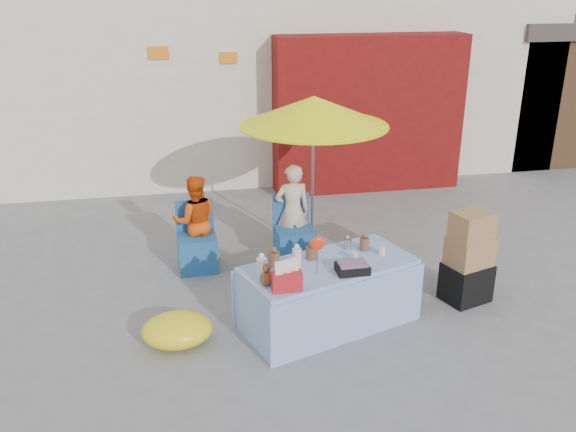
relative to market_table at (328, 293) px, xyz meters
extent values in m
plane|color=slate|center=(-0.42, 0.07, -0.36)|extent=(80.00, 80.00, 0.00)
cube|color=silver|center=(-0.42, 7.07, 1.89)|extent=(12.00, 5.00, 4.50)
cube|color=maroon|center=(1.78, 4.27, 0.94)|extent=(3.20, 0.60, 2.60)
cube|color=#4C331E|center=(6.08, 6.07, 0.84)|extent=(2.60, 3.00, 2.40)
cube|color=#3F3833|center=(6.08, 6.07, 2.19)|extent=(2.80, 3.20, 0.30)
cube|color=orange|center=(-1.62, 4.55, 1.99)|extent=(0.32, 0.04, 0.20)
cube|color=orange|center=(-0.52, 4.55, 1.89)|extent=(0.28, 0.04, 0.18)
cube|color=#9BB8F9|center=(0.01, 0.00, -0.01)|extent=(1.95, 1.34, 0.71)
cube|color=#9BB8F9|center=(0.14, -0.39, -0.03)|extent=(1.75, 0.62, 0.66)
cube|color=#9BB8F9|center=(-0.13, 0.40, -0.03)|extent=(1.75, 0.62, 0.66)
cylinder|color=silver|center=(-0.71, -0.09, 0.43)|extent=(0.13, 0.13, 0.17)
cylinder|color=brown|center=(-0.56, 0.06, 0.42)|extent=(0.14, 0.14, 0.15)
cylinder|color=silver|center=(-0.34, -0.01, 0.45)|extent=(0.12, 0.12, 0.21)
cylinder|color=brown|center=(-0.14, 0.15, 0.41)|extent=(0.16, 0.16, 0.13)
cylinder|color=#B2B2B7|center=(0.30, 0.32, 0.40)|extent=(0.11, 0.11, 0.11)
cylinder|color=brown|center=(0.47, 0.26, 0.41)|extent=(0.13, 0.13, 0.14)
cylinder|color=silver|center=(0.29, 0.05, 0.39)|extent=(0.10, 0.10, 0.08)
cylinder|color=silver|center=(0.62, 0.11, 0.39)|extent=(0.10, 0.10, 0.08)
sphere|color=brown|center=(-0.70, -0.33, 0.41)|extent=(0.14, 0.14, 0.14)
ellipsoid|color=red|center=(-0.17, -0.21, 0.68)|extent=(0.15, 0.09, 0.14)
cube|color=red|center=(-0.53, -0.48, 0.44)|extent=(0.31, 0.22, 0.19)
cube|color=black|center=(0.19, -0.23, 0.39)|extent=(0.38, 0.32, 0.08)
cube|color=#205895|center=(-1.28, 1.59, -0.14)|extent=(0.50, 0.48, 0.45)
cube|color=#205895|center=(-1.29, 1.81, 0.29)|extent=(0.48, 0.06, 0.40)
cube|color=#205895|center=(-0.03, 1.59, -0.14)|extent=(0.50, 0.48, 0.45)
cube|color=#205895|center=(-0.04, 1.81, 0.29)|extent=(0.48, 0.06, 0.40)
imported|color=#E34B0B|center=(-1.28, 1.74, 0.23)|extent=(0.59, 0.47, 1.19)
imported|color=beige|center=(-0.03, 1.74, 0.27)|extent=(0.47, 0.32, 1.26)
cylinder|color=gray|center=(0.27, 1.89, 0.64)|extent=(0.04, 0.04, 2.00)
cone|color=#F8F90C|center=(0.27, 1.89, 1.54)|extent=(1.90, 1.90, 0.38)
cylinder|color=#F8F90C|center=(0.27, 1.89, 1.36)|extent=(1.90, 1.90, 0.02)
cube|color=black|center=(1.69, 0.20, -0.14)|extent=(0.59, 0.53, 0.44)
cube|color=olive|center=(1.69, 0.20, 0.25)|extent=(0.55, 0.48, 0.34)
cube|color=olive|center=(1.67, 0.19, 0.57)|extent=(0.50, 0.43, 0.30)
ellipsoid|color=yellow|center=(-1.58, -0.09, -0.20)|extent=(0.77, 0.64, 0.32)
camera|label=1|loc=(-1.48, -5.48, 3.12)|focal=38.00mm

